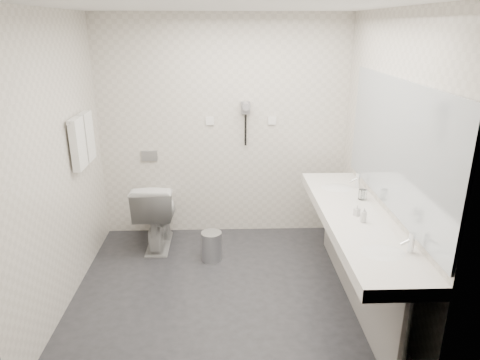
{
  "coord_description": "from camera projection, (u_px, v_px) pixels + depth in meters",
  "views": [
    {
      "loc": [
        0.02,
        -3.54,
        2.37
      ],
      "look_at": [
        0.15,
        0.15,
        1.05
      ],
      "focal_mm": 32.64,
      "sensor_mm": 36.0,
      "label": 1
    }
  ],
  "objects": [
    {
      "name": "floor",
      "position": [
        225.0,
        290.0,
        4.13
      ],
      "size": [
        2.8,
        2.8,
        0.0
      ],
      "primitive_type": "plane",
      "color": "#242429",
      "rests_on": "ground"
    },
    {
      "name": "ceiling",
      "position": [
        221.0,
        6.0,
        3.29
      ],
      "size": [
        2.8,
        2.8,
        0.0
      ],
      "primitive_type": "plane",
      "rotation": [
        3.14,
        0.0,
        0.0
      ],
      "color": "silver",
      "rests_on": "wall_back"
    },
    {
      "name": "wall_back",
      "position": [
        223.0,
        129.0,
        4.93
      ],
      "size": [
        2.8,
        0.0,
        2.8
      ],
      "primitive_type": "plane",
      "rotation": [
        1.57,
        0.0,
        0.0
      ],
      "color": "silver",
      "rests_on": "floor"
    },
    {
      "name": "wall_front",
      "position": [
        222.0,
        233.0,
        2.48
      ],
      "size": [
        2.8,
        0.0,
        2.8
      ],
      "primitive_type": "plane",
      "rotation": [
        -1.57,
        0.0,
        0.0
      ],
      "color": "silver",
      "rests_on": "floor"
    },
    {
      "name": "wall_left",
      "position": [
        56.0,
        166.0,
        3.66
      ],
      "size": [
        0.0,
        2.6,
        2.6
      ],
      "primitive_type": "plane",
      "rotation": [
        1.57,
        0.0,
        1.57
      ],
      "color": "silver",
      "rests_on": "floor"
    },
    {
      "name": "wall_right",
      "position": [
        386.0,
        162.0,
        3.75
      ],
      "size": [
        0.0,
        2.6,
        2.6
      ],
      "primitive_type": "plane",
      "rotation": [
        1.57,
        0.0,
        -1.57
      ],
      "color": "silver",
      "rests_on": "floor"
    },
    {
      "name": "vanity_counter",
      "position": [
        356.0,
        220.0,
        3.7
      ],
      "size": [
        0.55,
        2.2,
        0.1
      ],
      "primitive_type": "cube",
      "color": "white",
      "rests_on": "floor"
    },
    {
      "name": "vanity_panel",
      "position": [
        354.0,
        264.0,
        3.85
      ],
      "size": [
        0.03,
        2.15,
        0.75
      ],
      "primitive_type": "cube",
      "color": "gray",
      "rests_on": "floor"
    },
    {
      "name": "vanity_post_near",
      "position": [
        403.0,
        345.0,
        2.87
      ],
      "size": [
        0.06,
        0.06,
        0.75
      ],
      "primitive_type": "cylinder",
      "color": "silver",
      "rests_on": "floor"
    },
    {
      "name": "vanity_post_far",
      "position": [
        331.0,
        215.0,
        4.83
      ],
      "size": [
        0.06,
        0.06,
        0.75
      ],
      "primitive_type": "cylinder",
      "color": "silver",
      "rests_on": "floor"
    },
    {
      "name": "mirror",
      "position": [
        395.0,
        146.0,
        3.49
      ],
      "size": [
        0.02,
        2.2,
        1.05
      ],
      "primitive_type": "cube",
      "color": "#B2BCC6",
      "rests_on": "wall_right"
    },
    {
      "name": "basin_near",
      "position": [
        382.0,
        254.0,
        3.08
      ],
      "size": [
        0.4,
        0.31,
        0.05
      ],
      "primitive_type": "ellipsoid",
      "color": "white",
      "rests_on": "vanity_counter"
    },
    {
      "name": "basin_far",
      "position": [
        337.0,
        189.0,
        4.3
      ],
      "size": [
        0.4,
        0.31,
        0.05
      ],
      "primitive_type": "ellipsoid",
      "color": "white",
      "rests_on": "vanity_counter"
    },
    {
      "name": "faucet_near",
      "position": [
        411.0,
        243.0,
        3.06
      ],
      "size": [
        0.04,
        0.04,
        0.15
      ],
      "primitive_type": "cylinder",
      "color": "silver",
      "rests_on": "vanity_counter"
    },
    {
      "name": "faucet_far",
      "position": [
        358.0,
        180.0,
        4.28
      ],
      "size": [
        0.04,
        0.04,
        0.15
      ],
      "primitive_type": "cylinder",
      "color": "silver",
      "rests_on": "vanity_counter"
    },
    {
      "name": "soap_bottle_a",
      "position": [
        357.0,
        210.0,
        3.66
      ],
      "size": [
        0.06,
        0.06,
        0.1
      ],
      "primitive_type": "imported",
      "rotation": [
        0.0,
        0.0,
        0.56
      ],
      "color": "silver",
      "rests_on": "vanity_counter"
    },
    {
      "name": "soap_bottle_c",
      "position": [
        364.0,
        215.0,
        3.53
      ],
      "size": [
        0.06,
        0.06,
        0.13
      ],
      "primitive_type": "imported",
      "rotation": [
        0.0,
        0.0,
        -0.22
      ],
      "color": "silver",
      "rests_on": "vanity_counter"
    },
    {
      "name": "glass_left",
      "position": [
        364.0,
        195.0,
        3.98
      ],
      "size": [
        0.07,
        0.07,
        0.1
      ],
      "primitive_type": "cylinder",
      "rotation": [
        0.0,
        0.0,
        0.43
      ],
      "color": "silver",
      "rests_on": "vanity_counter"
    },
    {
      "name": "glass_right",
      "position": [
        361.0,
        194.0,
        4.0
      ],
      "size": [
        0.07,
        0.07,
        0.1
      ],
      "primitive_type": "cylinder",
      "rotation": [
        0.0,
        0.0,
        0.37
      ],
      "color": "silver",
      "rests_on": "vanity_counter"
    },
    {
      "name": "toilet",
      "position": [
        156.0,
        213.0,
        4.85
      ],
      "size": [
        0.44,
        0.77,
        0.78
      ],
      "primitive_type": "imported",
      "rotation": [
        0.0,
        0.0,
        3.15
      ],
      "color": "white",
      "rests_on": "floor"
    },
    {
      "name": "flush_plate",
      "position": [
        149.0,
        156.0,
        4.99
      ],
      "size": [
        0.18,
        0.02,
        0.12
      ],
      "primitive_type": "cube",
      "color": "#B2B5BA",
      "rests_on": "wall_back"
    },
    {
      "name": "pedal_bin",
      "position": [
        212.0,
        247.0,
        4.61
      ],
      "size": [
        0.28,
        0.28,
        0.3
      ],
      "primitive_type": "cylinder",
      "rotation": [
        0.0,
        0.0,
        -0.41
      ],
      "color": "#B2B5BA",
      "rests_on": "floor"
    },
    {
      "name": "bin_lid",
      "position": [
        211.0,
        233.0,
        4.56
      ],
      "size": [
        0.22,
        0.22,
        0.02
      ],
      "primitive_type": "cylinder",
      "color": "#B2B5BA",
      "rests_on": "pedal_bin"
    },
    {
      "name": "towel_rail",
      "position": [
        79.0,
        117.0,
        4.08
      ],
      "size": [
        0.02,
        0.62,
        0.02
      ],
      "primitive_type": "cylinder",
      "rotation": [
        1.57,
        0.0,
        0.0
      ],
      "color": "silver",
      "rests_on": "wall_left"
    },
    {
      "name": "towel_near",
      "position": [
        78.0,
        144.0,
        4.02
      ],
      "size": [
        0.07,
        0.24,
        0.48
      ],
      "primitive_type": "cube",
      "color": "white",
      "rests_on": "towel_rail"
    },
    {
      "name": "towel_far",
      "position": [
        87.0,
        137.0,
        4.29
      ],
      "size": [
        0.07,
        0.24,
        0.48
      ],
      "primitive_type": "cube",
      "color": "white",
      "rests_on": "towel_rail"
    },
    {
      "name": "dryer_cradle",
      "position": [
        246.0,
        108.0,
        4.83
      ],
      "size": [
        0.1,
        0.04,
        0.14
      ],
      "primitive_type": "cube",
      "color": "gray",
      "rests_on": "wall_back"
    },
    {
      "name": "dryer_barrel",
      "position": [
        246.0,
        106.0,
        4.75
      ],
      "size": [
        0.08,
        0.14,
        0.08
      ],
      "primitive_type": "cylinder",
      "rotation": [
        1.57,
        0.0,
        0.0
      ],
      "color": "gray",
      "rests_on": "dryer_cradle"
    },
    {
      "name": "dryer_cord",
      "position": [
        246.0,
        130.0,
        4.89
      ],
      "size": [
        0.02,
        0.02,
        0.35
      ],
      "primitive_type": "cylinder",
      "color": "black",
      "rests_on": "dryer_cradle"
    },
    {
      "name": "switch_plate_a",
      "position": [
        210.0,
        121.0,
        4.88
      ],
      "size": [
        0.09,
        0.02,
        0.09
      ],
      "primitive_type": "cube",
      "color": "white",
      "rests_on": "wall_back"
    },
    {
      "name": "switch_plate_b",
      "position": [
        272.0,
        121.0,
        4.9
      ],
      "size": [
        0.09,
        0.02,
        0.09
      ],
      "primitive_type": "cube",
      "color": "white",
      "rests_on": "wall_back"
    }
  ]
}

